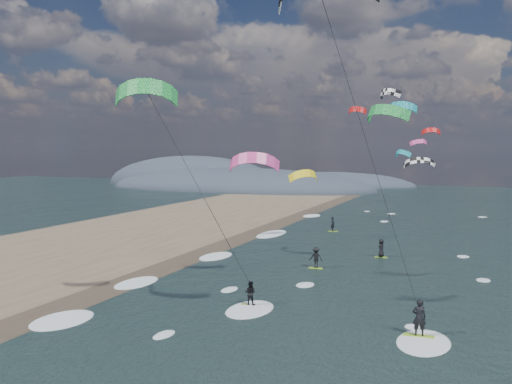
% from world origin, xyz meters
% --- Properties ---
extents(wet_sand_strip, '(3.00, 240.00, 0.00)m').
position_xyz_m(wet_sand_strip, '(-12.00, 10.00, 0.00)').
color(wet_sand_strip, '#382D23').
rests_on(wet_sand_strip, ground).
extents(coastal_hills, '(80.00, 41.00, 15.00)m').
position_xyz_m(coastal_hills, '(-44.84, 107.86, 0.00)').
color(coastal_hills, '#3D4756').
rests_on(coastal_hills, ground).
extents(kitesurfer_near_a, '(8.01, 8.63, 17.73)m').
position_xyz_m(kitesurfer_near_a, '(5.31, 5.29, 13.86)').
color(kitesurfer_near_a, '#8CBF21').
rests_on(kitesurfer_near_a, ground).
extents(kitesurfer_near_b, '(6.86, 8.66, 13.81)m').
position_xyz_m(kitesurfer_near_b, '(-3.82, 8.40, 8.50)').
color(kitesurfer_near_b, '#8CBF21').
rests_on(kitesurfer_near_b, ground).
extents(far_kitesurfers, '(8.71, 20.78, 1.71)m').
position_xyz_m(far_kitesurfers, '(-0.18, 30.10, 0.84)').
color(far_kitesurfers, '#8CBF21').
rests_on(far_kitesurfers, ground).
extents(bg_kite_field, '(13.46, 76.02, 10.82)m').
position_xyz_m(bg_kite_field, '(0.55, 52.51, 11.19)').
color(bg_kite_field, '#D83F8C').
rests_on(bg_kite_field, ground).
extents(shoreline_surf, '(2.40, 79.40, 0.11)m').
position_xyz_m(shoreline_surf, '(-10.80, 14.75, 0.00)').
color(shoreline_surf, white).
rests_on(shoreline_surf, ground).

